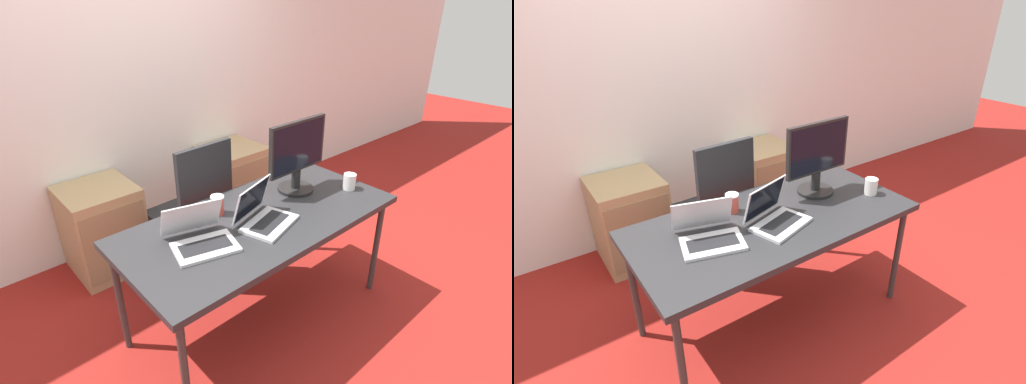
# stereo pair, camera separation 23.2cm
# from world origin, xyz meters

# --- Properties ---
(ground_plane) EXTENTS (14.00, 14.00, 0.00)m
(ground_plane) POSITION_xyz_m (0.00, 0.00, 0.00)
(ground_plane) COLOR maroon
(wall_back) EXTENTS (10.00, 0.05, 2.60)m
(wall_back) POSITION_xyz_m (0.00, 1.50, 1.30)
(wall_back) COLOR white
(wall_back) RESTS_ON ground_plane
(desk) EXTENTS (1.69, 0.80, 0.77)m
(desk) POSITION_xyz_m (0.00, 0.00, 0.72)
(desk) COLOR #28282B
(desk) RESTS_ON ground_plane
(office_chair) EXTENTS (0.56, 0.57, 1.07)m
(office_chair) POSITION_xyz_m (-0.02, 0.73, 0.40)
(office_chair) COLOR #232326
(office_chair) RESTS_ON ground_plane
(cabinet_left) EXTENTS (0.51, 0.52, 0.69)m
(cabinet_left) POSITION_xyz_m (-0.53, 1.20, 0.34)
(cabinet_left) COLOR tan
(cabinet_left) RESTS_ON ground_plane
(cabinet_right) EXTENTS (0.51, 0.52, 0.69)m
(cabinet_right) POSITION_xyz_m (0.74, 1.20, 0.34)
(cabinet_right) COLOR tan
(cabinet_right) RESTS_ON ground_plane
(laptop_left) EXTENTS (0.37, 0.38, 0.22)m
(laptop_left) POSITION_xyz_m (-0.43, -0.00, 0.81)
(laptop_left) COLOR silver
(laptop_left) RESTS_ON desk
(laptop_right) EXTENTS (0.38, 0.36, 0.23)m
(laptop_right) POSITION_xyz_m (-0.03, -0.06, 0.81)
(laptop_right) COLOR silver
(laptop_right) RESTS_ON desk
(monitor) EXTENTS (0.48, 0.24, 0.48)m
(monitor) POSITION_xyz_m (0.42, 0.11, 1.01)
(monitor) COLOR black
(monitor) RESTS_ON desk
(coffee_cup_white) EXTENTS (0.08, 0.08, 0.11)m
(coffee_cup_white) POSITION_xyz_m (0.70, -0.12, 0.82)
(coffee_cup_white) COLOR white
(coffee_cup_white) RESTS_ON desk
(coffee_cup_brown) EXTENTS (0.08, 0.08, 0.12)m
(coffee_cup_brown) POSITION_xyz_m (-0.17, 0.20, 0.83)
(coffee_cup_brown) COLOR maroon
(coffee_cup_brown) RESTS_ON desk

